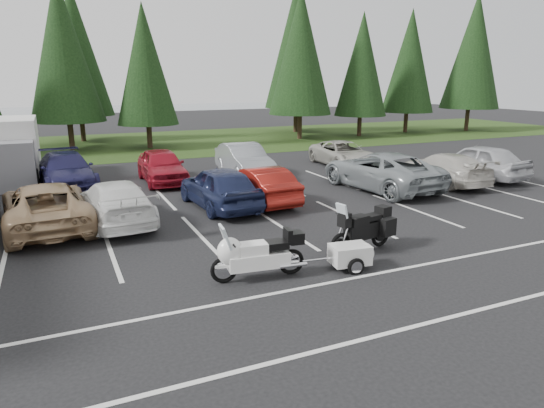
{
  "coord_description": "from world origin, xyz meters",
  "views": [
    {
      "loc": [
        -6.0,
        -12.72,
        4.74
      ],
      "look_at": [
        -0.54,
        -0.5,
        1.26
      ],
      "focal_mm": 32.0,
      "sensor_mm": 36.0,
      "label": 1
    }
  ],
  "objects_px": {
    "car_near_8": "(478,161)",
    "car_far_2": "(162,166)",
    "car_far_4": "(343,154)",
    "adventure_motorcycle": "(362,225)",
    "car_near_7": "(444,168)",
    "car_near_3": "(115,202)",
    "box_truck": "(9,152)",
    "car_far_3": "(244,160)",
    "car_near_6": "(381,171)",
    "touring_motorcycle": "(258,251)",
    "car_near_4": "(219,187)",
    "car_far_1": "(66,170)",
    "cargo_trailer": "(350,257)",
    "car_near_5": "(260,185)",
    "car_near_2": "(46,206)"
  },
  "relations": [
    {
      "from": "car_near_8",
      "to": "car_far_2",
      "type": "height_order",
      "value": "car_near_8"
    },
    {
      "from": "car_near_3",
      "to": "car_far_2",
      "type": "xyz_separation_m",
      "value": [
        2.8,
        5.97,
        0.06
      ]
    },
    {
      "from": "car_near_7",
      "to": "car_far_4",
      "type": "xyz_separation_m",
      "value": [
        -1.76,
        5.86,
        -0.03
      ]
    },
    {
      "from": "car_near_2",
      "to": "car_near_4",
      "type": "height_order",
      "value": "car_near_4"
    },
    {
      "from": "box_truck",
      "to": "car_near_7",
      "type": "height_order",
      "value": "box_truck"
    },
    {
      "from": "car_far_1",
      "to": "box_truck",
      "type": "bearing_deg",
      "value": 132.19
    },
    {
      "from": "car_near_4",
      "to": "car_near_8",
      "type": "relative_size",
      "value": 0.96
    },
    {
      "from": "car_near_6",
      "to": "car_near_7",
      "type": "height_order",
      "value": "car_near_6"
    },
    {
      "from": "car_near_7",
      "to": "car_far_3",
      "type": "distance_m",
      "value": 9.47
    },
    {
      "from": "car_far_3",
      "to": "cargo_trailer",
      "type": "height_order",
      "value": "car_far_3"
    },
    {
      "from": "box_truck",
      "to": "car_near_6",
      "type": "xyz_separation_m",
      "value": [
        14.87,
        -8.13,
        -0.63
      ]
    },
    {
      "from": "car_near_4",
      "to": "car_near_5",
      "type": "relative_size",
      "value": 1.08
    },
    {
      "from": "car_near_3",
      "to": "car_far_4",
      "type": "relative_size",
      "value": 1.02
    },
    {
      "from": "car_near_5",
      "to": "car_near_7",
      "type": "bearing_deg",
      "value": 176.21
    },
    {
      "from": "car_near_4",
      "to": "car_near_7",
      "type": "xyz_separation_m",
      "value": [
        10.8,
        -0.09,
        -0.09
      ]
    },
    {
      "from": "car_near_4",
      "to": "car_near_5",
      "type": "distance_m",
      "value": 1.71
    },
    {
      "from": "box_truck",
      "to": "car_far_4",
      "type": "relative_size",
      "value": 1.15
    },
    {
      "from": "cargo_trailer",
      "to": "car_near_8",
      "type": "bearing_deg",
      "value": 38.27
    },
    {
      "from": "car_near_4",
      "to": "car_far_1",
      "type": "height_order",
      "value": "car_near_4"
    },
    {
      "from": "car_far_4",
      "to": "cargo_trailer",
      "type": "xyz_separation_m",
      "value": [
        -7.92,
        -12.92,
        -0.35
      ]
    },
    {
      "from": "car_near_5",
      "to": "car_far_3",
      "type": "height_order",
      "value": "car_far_3"
    },
    {
      "from": "car_far_1",
      "to": "cargo_trailer",
      "type": "xyz_separation_m",
      "value": [
        6.25,
        -13.34,
        -0.44
      ]
    },
    {
      "from": "car_near_6",
      "to": "car_near_2",
      "type": "bearing_deg",
      "value": -3.48
    },
    {
      "from": "car_near_3",
      "to": "car_near_6",
      "type": "distance_m",
      "value": 11.28
    },
    {
      "from": "car_far_2",
      "to": "cargo_trailer",
      "type": "relative_size",
      "value": 3.23
    },
    {
      "from": "car_near_2",
      "to": "car_far_3",
      "type": "relative_size",
      "value": 1.12
    },
    {
      "from": "car_near_8",
      "to": "car_far_1",
      "type": "bearing_deg",
      "value": -22.9
    },
    {
      "from": "car_near_7",
      "to": "car_far_3",
      "type": "bearing_deg",
      "value": -31.45
    },
    {
      "from": "car_far_1",
      "to": "cargo_trailer",
      "type": "bearing_deg",
      "value": -70.5
    },
    {
      "from": "car_near_4",
      "to": "car_near_6",
      "type": "distance_m",
      "value": 7.45
    },
    {
      "from": "car_near_3",
      "to": "car_far_1",
      "type": "xyz_separation_m",
      "value": [
        -1.3,
        6.66,
        0.04
      ]
    },
    {
      "from": "car_near_5",
      "to": "car_near_7",
      "type": "distance_m",
      "value": 9.1
    },
    {
      "from": "box_truck",
      "to": "car_near_6",
      "type": "height_order",
      "value": "box_truck"
    },
    {
      "from": "box_truck",
      "to": "car_near_7",
      "type": "xyz_separation_m",
      "value": [
        18.22,
        -8.37,
        -0.74
      ]
    },
    {
      "from": "car_near_6",
      "to": "car_far_3",
      "type": "relative_size",
      "value": 1.22
    },
    {
      "from": "car_far_2",
      "to": "car_near_6",
      "type": "bearing_deg",
      "value": -31.67
    },
    {
      "from": "box_truck",
      "to": "car_near_7",
      "type": "distance_m",
      "value": 20.07
    },
    {
      "from": "car_near_4",
      "to": "car_near_6",
      "type": "bearing_deg",
      "value": 176.98
    },
    {
      "from": "touring_motorcycle",
      "to": "car_far_2",
      "type": "bearing_deg",
      "value": 94.88
    },
    {
      "from": "car_near_6",
      "to": "car_near_8",
      "type": "xyz_separation_m",
      "value": [
        5.77,
        0.06,
        0.01
      ]
    },
    {
      "from": "car_far_3",
      "to": "car_near_7",
      "type": "bearing_deg",
      "value": -32.5
    },
    {
      "from": "car_near_3",
      "to": "cargo_trailer",
      "type": "bearing_deg",
      "value": 122.17
    },
    {
      "from": "car_near_2",
      "to": "car_near_8",
      "type": "bearing_deg",
      "value": 177.45
    },
    {
      "from": "car_far_4",
      "to": "adventure_motorcycle",
      "type": "relative_size",
      "value": 1.91
    },
    {
      "from": "car_near_5",
      "to": "car_far_2",
      "type": "xyz_separation_m",
      "value": [
        -2.72,
        5.4,
        0.06
      ]
    },
    {
      "from": "car_near_2",
      "to": "cargo_trailer",
      "type": "distance_m",
      "value": 9.91
    },
    {
      "from": "box_truck",
      "to": "car_near_6",
      "type": "bearing_deg",
      "value": -28.66
    },
    {
      "from": "car_far_4",
      "to": "car_near_4",
      "type": "bearing_deg",
      "value": -143.7
    },
    {
      "from": "car_near_8",
      "to": "cargo_trailer",
      "type": "relative_size",
      "value": 3.48
    },
    {
      "from": "car_near_7",
      "to": "cargo_trailer",
      "type": "xyz_separation_m",
      "value": [
        -9.67,
        -7.06,
        -0.38
      ]
    }
  ]
}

